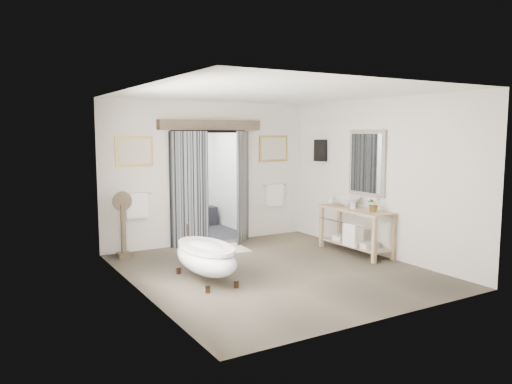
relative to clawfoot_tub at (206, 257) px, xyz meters
The scene contains 13 objects.
ground_plane 1.27m from the clawfoot_tub, ahead, with size 5.00×5.00×0.00m, color brown.
room_shell 1.90m from the clawfoot_tub, ahead, with size 4.52×5.02×2.91m.
shower_room 4.14m from the clawfoot_tub, 72.86° to the left, with size 2.22×2.01×2.51m.
back_wall_dressing 2.82m from the clawfoot_tub, 61.69° to the left, with size 3.82×0.70×2.52m.
clawfoot_tub is the anchor object (origin of this frame).
vanity 3.17m from the clawfoot_tub, ahead, with size 0.57×1.60×0.85m.
pedestal_mirror 2.21m from the clawfoot_tub, 108.08° to the left, with size 0.36×0.23×1.22m.
rug 2.00m from the clawfoot_tub, 59.60° to the left, with size 1.20×0.80×0.01m, color beige.
slippers 1.93m from the clawfoot_tub, 59.74° to the left, with size 0.36×0.28×0.05m.
basin 3.32m from the clawfoot_tub, ahead, with size 0.53×0.53×0.18m, color white.
plant 3.27m from the clawfoot_tub, ahead, with size 0.26×0.23×0.29m, color gray.
soap_bottle_a 3.20m from the clawfoot_tub, ahead, with size 0.09×0.09×0.19m, color gray.
soap_bottle_b 3.33m from the clawfoot_tub, 15.84° to the left, with size 0.12×0.12×0.16m, color gray.
Camera 1 is at (-4.35, -6.77, 2.28)m, focal length 35.00 mm.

